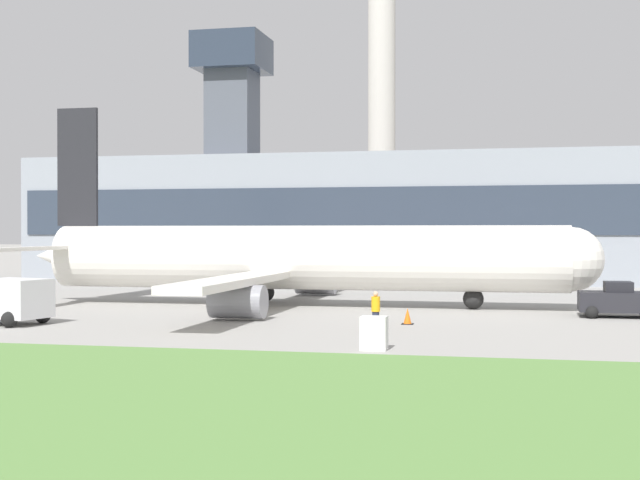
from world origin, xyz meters
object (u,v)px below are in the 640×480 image
at_px(airplane, 295,259).
at_px(pushback_tug, 618,301).
at_px(ground_crew_person, 376,311).
at_px(baggage_truck, 5,302).

relative_size(airplane, pushback_tug, 8.75).
height_order(airplane, ground_crew_person, airplane).
relative_size(pushback_tug, ground_crew_person, 2.25).
bearing_deg(baggage_truck, airplane, 49.84).
distance_m(airplane, ground_crew_person, 12.85).
bearing_deg(airplane, baggage_truck, -130.16).
distance_m(pushback_tug, ground_crew_person, 13.28).
bearing_deg(ground_crew_person, pushback_tug, 37.93).
relative_size(airplane, baggage_truck, 6.44).
distance_m(baggage_truck, ground_crew_person, 16.51).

